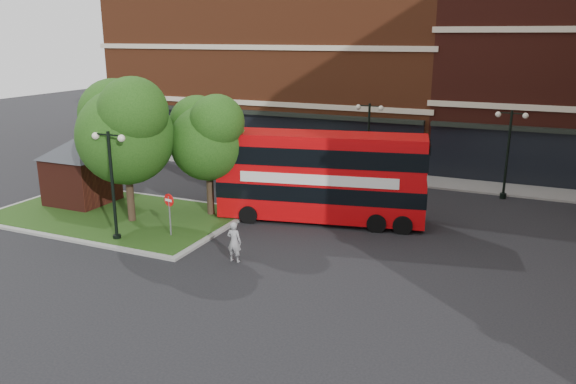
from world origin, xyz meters
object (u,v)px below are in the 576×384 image
at_px(car_silver, 278,163).
at_px(car_white, 383,176).
at_px(bus, 321,171).
at_px(woman, 234,242).

relative_size(car_silver, car_white, 1.18).
relative_size(bus, car_white, 2.76).
bearing_deg(car_silver, woman, -156.74).
distance_m(bus, car_white, 8.17).
height_order(bus, car_white, bus).
relative_size(bus, car_silver, 2.34).
xyz_separation_m(woman, car_silver, (-4.61, 14.23, -0.10)).
height_order(bus, car_silver, bus).
xyz_separation_m(car_silver, car_white, (7.11, 0.00, -0.13)).
height_order(car_silver, car_white, car_silver).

